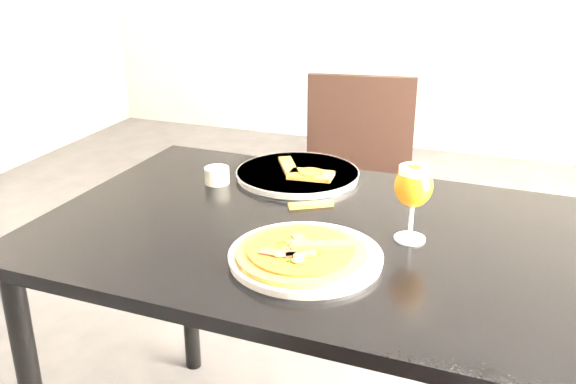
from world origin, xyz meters
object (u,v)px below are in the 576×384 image
at_px(dining_table, 314,264).
at_px(pizza, 302,252).
at_px(beer_glass, 414,186).
at_px(chair_far, 355,192).

relative_size(dining_table, pizza, 4.80).
height_order(pizza, beer_glass, beer_glass).
distance_m(dining_table, chair_far, 0.91).
height_order(dining_table, beer_glass, beer_glass).
xyz_separation_m(dining_table, chair_far, (-0.13, 0.88, -0.17)).
relative_size(pizza, beer_glass, 1.53).
distance_m(pizza, beer_glass, 0.27).
relative_size(chair_far, beer_glass, 5.33).
bearing_deg(beer_glass, dining_table, -176.68).
height_order(chair_far, pizza, chair_far).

